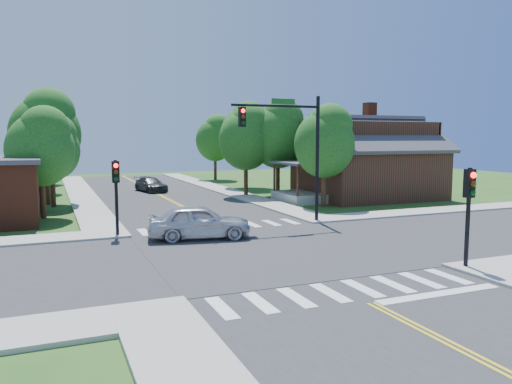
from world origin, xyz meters
name	(u,v)px	position (x,y,z in m)	size (l,w,h in m)	color
ground	(267,251)	(0.00, 0.00, 0.00)	(100.00, 100.00, 0.00)	#265119
road_ns	(267,251)	(0.00, 0.00, 0.02)	(10.00, 90.00, 0.04)	#2D2D30
road_ew	(267,250)	(0.00, 0.00, 0.03)	(90.00, 10.00, 0.04)	#2D2D30
intersection_patch	(267,251)	(0.00, 0.00, 0.00)	(10.20, 10.20, 0.06)	#2D2D30
sidewalk_ne	(362,195)	(15.82, 15.82, 0.07)	(40.00, 40.00, 0.14)	#9E9B93
crosswalk_north	(221,226)	(0.00, 6.20, 0.05)	(8.85, 2.00, 0.01)	white
crosswalk_south	(346,290)	(0.00, -6.20, 0.05)	(8.85, 2.00, 0.01)	white
centerline	(267,250)	(0.00, 0.00, 0.05)	(0.30, 90.00, 0.01)	yellow
stop_bar	(439,295)	(2.50, -7.60, 0.00)	(4.60, 0.45, 0.09)	white
signal_mast_ne	(291,138)	(3.91, 5.59, 4.85)	(5.30, 0.42, 7.20)	black
signal_pole_se	(469,199)	(5.60, -5.62, 2.66)	(0.34, 0.42, 3.80)	black
signal_pole_nw	(116,183)	(-5.60, 5.58, 2.66)	(0.34, 0.42, 3.80)	black
house_ne	(367,157)	(15.11, 14.23, 3.33)	(13.05, 8.80, 7.11)	black
tree_e_a	(326,139)	(9.27, 10.88, 4.74)	(4.26, 4.05, 7.24)	#382314
tree_e_b	(279,132)	(9.16, 18.22, 5.30)	(4.76, 4.52, 8.09)	#382314
tree_e_c	(247,131)	(9.17, 25.58, 5.48)	(4.92, 4.67, 8.36)	#382314
tree_e_d	(216,137)	(9.23, 35.27, 4.92)	(4.42, 4.20, 7.51)	#382314
tree_w_a	(42,145)	(-8.92, 13.19, 4.45)	(4.00, 3.80, 6.79)	#382314
tree_w_b	(46,128)	(-8.63, 19.64, 5.52)	(4.95, 4.71, 8.42)	#382314
tree_w_c	(40,139)	(-9.20, 27.88, 4.75)	(4.26, 4.05, 7.25)	#382314
tree_w_d	(46,143)	(-8.69, 36.84, 4.27)	(3.83, 3.64, 6.52)	#382314
tree_house	(247,136)	(6.56, 18.91, 4.99)	(4.49, 4.26, 7.63)	#382314
tree_bldg	(52,146)	(-8.29, 18.16, 4.29)	(3.86, 3.66, 6.56)	#382314
car_silver	(199,222)	(-2.03, 3.50, 0.83)	(5.17, 2.87, 1.66)	silver
car_dgrey	(151,185)	(-0.19, 25.28, 0.63)	(2.65, 4.65, 1.27)	#2B2E30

